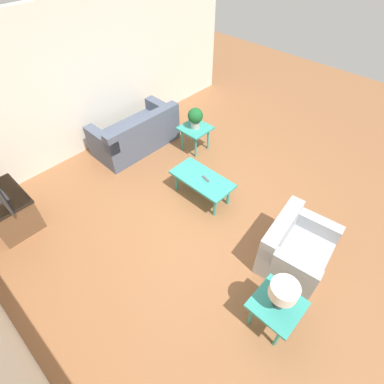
# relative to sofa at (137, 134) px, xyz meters

# --- Properties ---
(ground_plane) EXTENTS (14.00, 14.00, 0.00)m
(ground_plane) POSITION_rel_sofa_xyz_m (-2.29, 0.42, -0.31)
(ground_plane) COLOR #8E5B38
(wall_right) EXTENTS (0.12, 7.20, 2.70)m
(wall_right) POSITION_rel_sofa_xyz_m (0.77, 0.42, 1.04)
(wall_right) COLOR silver
(wall_right) RESTS_ON ground_plane
(sofa) EXTENTS (0.87, 1.72, 0.80)m
(sofa) POSITION_rel_sofa_xyz_m (0.00, 0.00, 0.00)
(sofa) COLOR #4C566B
(sofa) RESTS_ON ground_plane
(armchair) EXTENTS (0.91, 1.07, 0.75)m
(armchair) POSITION_rel_sofa_xyz_m (-3.74, 0.23, -0.01)
(armchair) COLOR #A8ADB2
(armchair) RESTS_ON ground_plane
(coffee_table) EXTENTS (1.07, 0.53, 0.43)m
(coffee_table) POSITION_rel_sofa_xyz_m (-1.93, 0.15, 0.07)
(coffee_table) COLOR teal
(coffee_table) RESTS_ON ground_plane
(side_table_plant) EXTENTS (0.55, 0.55, 0.52)m
(side_table_plant) POSITION_rel_sofa_xyz_m (-0.91, -0.77, 0.13)
(side_table_plant) COLOR teal
(side_table_plant) RESTS_ON ground_plane
(side_table_lamp) EXTENTS (0.55, 0.55, 0.52)m
(side_table_lamp) POSITION_rel_sofa_xyz_m (-4.02, 1.18, 0.13)
(side_table_lamp) COLOR teal
(side_table_lamp) RESTS_ON ground_plane
(tv_stand_chest) EXTENTS (0.88, 0.63, 0.61)m
(tv_stand_chest) POSITION_rel_sofa_xyz_m (-0.15, 2.67, 0.02)
(tv_stand_chest) COLOR brown
(tv_stand_chest) RESTS_ON ground_plane
(potted_plant) EXTENTS (0.30, 0.30, 0.41)m
(potted_plant) POSITION_rel_sofa_xyz_m (-0.91, -0.77, 0.44)
(potted_plant) COLOR #B2ADA3
(potted_plant) RESTS_ON side_table_plant
(table_lamp) EXTENTS (0.32, 0.32, 0.42)m
(table_lamp) POSITION_rel_sofa_xyz_m (-4.02, 1.18, 0.50)
(table_lamp) COLOR #333333
(table_lamp) RESTS_ON side_table_lamp
(remote_control) EXTENTS (0.16, 0.08, 0.02)m
(remote_control) POSITION_rel_sofa_xyz_m (-1.99, 0.13, 0.13)
(remote_control) COLOR #4C4C51
(remote_control) RESTS_ON coffee_table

